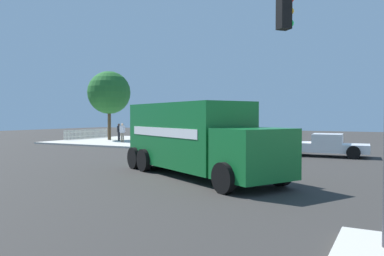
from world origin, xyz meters
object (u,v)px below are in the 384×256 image
object	(u,v)px
delivery_truck	(195,138)
traffic_light_primary	(345,38)
pedestrian_crossing	(122,131)
shade_tree_near	(109,93)
pickup_white	(324,144)
pedestrian_near_corner	(119,131)

from	to	relation	value
delivery_truck	traffic_light_primary	bearing A→B (deg)	48.67
delivery_truck	traffic_light_primary	world-z (taller)	traffic_light_primary
traffic_light_primary	pedestrian_crossing	xyz separation A→B (m)	(-18.50, -20.37, -2.93)
shade_tree_near	pedestrian_crossing	bearing A→B (deg)	56.49
pickup_white	pedestrian_crossing	size ratio (longest dim) A/B	3.14
delivery_truck	shade_tree_near	size ratio (longest dim) A/B	1.28
traffic_light_primary	pedestrian_near_corner	xyz separation A→B (m)	(-20.17, -22.11, -2.98)
pedestrian_near_corner	pedestrian_crossing	size ratio (longest dim) A/B	0.96
pedestrian_near_corner	shade_tree_near	size ratio (longest dim) A/B	0.24
traffic_light_primary	pedestrian_near_corner	size ratio (longest dim) A/B	3.69
pedestrian_crossing	shade_tree_near	distance (m)	5.43
pickup_white	pedestrian_crossing	bearing A→B (deg)	-98.07
pedestrian_crossing	shade_tree_near	xyz separation A→B (m)	(-2.22, -3.36, 3.64)
delivery_truck	pickup_white	xyz separation A→B (m)	(-10.46, 3.44, -0.83)
traffic_light_primary	pedestrian_near_corner	world-z (taller)	traffic_light_primary
delivery_truck	pedestrian_near_corner	world-z (taller)	delivery_truck
delivery_truck	pedestrian_near_corner	size ratio (longest dim) A/B	5.27
pickup_white	pedestrian_crossing	xyz separation A→B (m)	(-2.48, -17.49, 0.38)
traffic_light_primary	pedestrian_crossing	size ratio (longest dim) A/B	3.52
traffic_light_primary	shade_tree_near	bearing A→B (deg)	-131.14
pickup_white	pedestrian_near_corner	distance (m)	19.67
pickup_white	pedestrian_near_corner	xyz separation A→B (m)	(-4.15, -19.22, 0.33)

